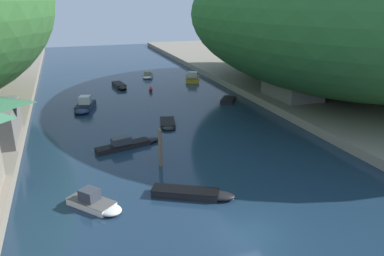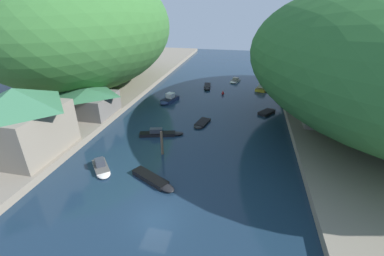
% 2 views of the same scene
% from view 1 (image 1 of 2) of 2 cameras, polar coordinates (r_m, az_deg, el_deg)
% --- Properties ---
extents(water_surface, '(130.00, 130.00, 0.00)m').
position_cam_1_polar(water_surface, '(49.33, -7.26, 3.74)').
color(water_surface, '#192D42').
rests_on(water_surface, ground).
extents(right_bank, '(22.00, 120.00, 0.90)m').
position_cam_1_polar(right_bank, '(59.18, 17.00, 6.12)').
color(right_bank, gray).
rests_on(right_bank, ground).
extents(hillside_right, '(37.92, 53.09, 19.82)m').
position_cam_1_polar(hillside_right, '(54.95, 21.89, 15.60)').
color(hillside_right, '#2D662D').
rests_on(hillside_right, right_bank).
extents(right_bank_cottage, '(5.23, 7.95, 5.54)m').
position_cam_1_polar(right_bank_cottage, '(49.67, 15.14, 7.81)').
color(right_bank_cottage, slate).
rests_on(right_bank_cottage, right_bank).
extents(boat_far_upstream, '(5.70, 3.83, 0.53)m').
position_cam_1_polar(boat_far_upstream, '(26.29, 0.51, -9.98)').
color(boat_far_upstream, black).
rests_on(boat_far_upstream, water_surface).
extents(boat_mid_channel, '(6.42, 2.77, 1.11)m').
position_cam_1_polar(boat_mid_channel, '(35.01, -9.59, -2.39)').
color(boat_mid_channel, black).
rests_on(boat_mid_channel, water_surface).
extents(boat_open_rowboat, '(3.50, 4.08, 0.46)m').
position_cam_1_polar(boat_open_rowboat, '(50.38, 5.64, 4.40)').
color(boat_open_rowboat, black).
rests_on(boat_open_rowboat, water_surface).
extents(boat_cabin_cruiser, '(1.87, 4.68, 0.64)m').
position_cam_1_polar(boat_cabin_cruiser, '(58.37, -10.92, 6.30)').
color(boat_cabin_cruiser, black).
rests_on(boat_cabin_cruiser, water_surface).
extents(boat_red_skiff, '(3.15, 5.25, 1.60)m').
position_cam_1_polar(boat_red_skiff, '(47.78, -16.07, 3.22)').
color(boat_red_skiff, navy).
rests_on(boat_red_skiff, water_surface).
extents(boat_small_dinghy, '(2.56, 4.06, 1.01)m').
position_cam_1_polar(boat_small_dinghy, '(65.61, -6.77, 7.94)').
color(boat_small_dinghy, silver).
rests_on(boat_small_dinghy, water_surface).
extents(boat_near_quay, '(3.49, 4.91, 1.57)m').
position_cam_1_polar(boat_near_quay, '(62.56, 0.09, 7.67)').
color(boat_near_quay, gold).
rests_on(boat_near_quay, water_surface).
extents(boat_moored_right, '(2.37, 4.30, 0.39)m').
position_cam_1_polar(boat_moored_right, '(40.40, -3.71, 0.61)').
color(boat_moored_right, black).
rests_on(boat_moored_right, water_surface).
extents(boat_navy_launch, '(3.72, 4.01, 1.23)m').
position_cam_1_polar(boat_navy_launch, '(25.83, -14.51, -10.99)').
color(boat_navy_launch, silver).
rests_on(boat_navy_launch, water_surface).
extents(mooring_post_second, '(0.32, 0.32, 3.25)m').
position_cam_1_polar(mooring_post_second, '(30.37, -4.86, -2.98)').
color(mooring_post_second, brown).
rests_on(mooring_post_second, water_surface).
extents(channel_buoy_near, '(0.57, 0.57, 0.85)m').
position_cam_1_polar(channel_buoy_near, '(55.37, -6.32, 5.86)').
color(channel_buoy_near, red).
rests_on(channel_buoy_near, water_surface).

